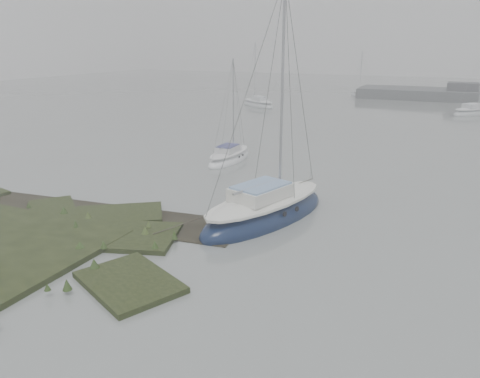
% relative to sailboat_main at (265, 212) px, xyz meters
% --- Properties ---
extents(ground, '(160.00, 160.00, 0.00)m').
position_rel_sailboat_main_xyz_m(ground, '(-2.32, 22.94, -0.35)').
color(ground, slate).
rests_on(ground, ground).
extents(sailboat_main, '(4.88, 8.33, 11.17)m').
position_rel_sailboat_main_xyz_m(sailboat_main, '(0.00, 0.00, 0.00)').
color(sailboat_main, '#0D1935').
rests_on(sailboat_main, ground).
extents(sailboat_white, '(1.72, 5.17, 7.28)m').
position_rel_sailboat_main_xyz_m(sailboat_white, '(-6.35, 9.24, -0.12)').
color(sailboat_white, white).
rests_on(sailboat_white, ground).
extents(sailboat_far_a, '(6.07, 4.86, 8.41)m').
position_rel_sailboat_main_xyz_m(sailboat_far_a, '(-15.68, 36.61, -0.09)').
color(sailboat_far_a, '#B7BCC1').
rests_on(sailboat_far_a, ground).
extents(sailboat_far_b, '(5.15, 5.71, 8.20)m').
position_rel_sailboat_main_xyz_m(sailboat_far_b, '(8.99, 40.06, -0.09)').
color(sailboat_far_b, '#B6BCC0').
rests_on(sailboat_far_b, ground).
extents(sailboat_far_c, '(4.95, 4.35, 7.04)m').
position_rel_sailboat_main_xyz_m(sailboat_far_c, '(-5.91, 53.86, -0.13)').
color(sailboat_far_c, '#AFB3B9').
rests_on(sailboat_far_c, ground).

